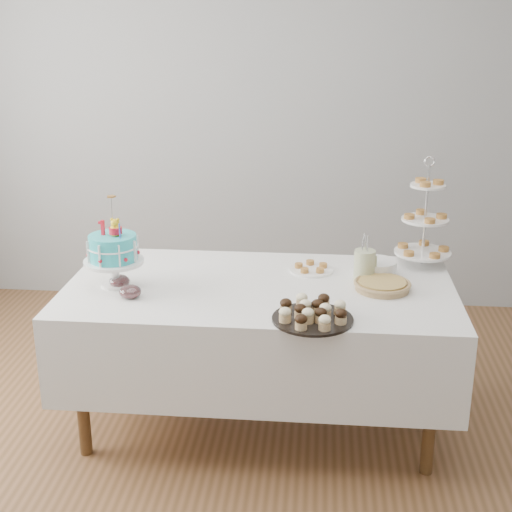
# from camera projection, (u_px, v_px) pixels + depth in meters

# --- Properties ---
(floor) EXTENTS (5.00, 5.00, 0.00)m
(floor) POSITION_uv_depth(u_px,v_px,m) (254.00, 454.00, 3.49)
(floor) COLOR brown
(floor) RESTS_ON ground
(walls) EXTENTS (5.04, 4.04, 2.70)m
(walls) POSITION_uv_depth(u_px,v_px,m) (254.00, 185.00, 3.06)
(walls) COLOR #96999B
(walls) RESTS_ON floor
(table) EXTENTS (1.92, 1.02, 0.77)m
(table) POSITION_uv_depth(u_px,v_px,m) (260.00, 327.00, 3.60)
(table) COLOR white
(table) RESTS_ON floor
(birthday_cake) EXTENTS (0.29, 0.29, 0.45)m
(birthday_cake) POSITION_uv_depth(u_px,v_px,m) (114.00, 263.00, 3.48)
(birthday_cake) COLOR white
(birthday_cake) RESTS_ON table
(cupcake_tray) EXTENTS (0.36, 0.36, 0.08)m
(cupcake_tray) POSITION_uv_depth(u_px,v_px,m) (313.00, 312.00, 3.12)
(cupcake_tray) COLOR black
(cupcake_tray) RESTS_ON table
(pie) EXTENTS (0.28, 0.28, 0.04)m
(pie) POSITION_uv_depth(u_px,v_px,m) (382.00, 285.00, 3.47)
(pie) COLOR tan
(pie) RESTS_ON table
(tiered_stand) EXTENTS (0.30, 0.30, 0.58)m
(tiered_stand) POSITION_uv_depth(u_px,v_px,m) (425.00, 220.00, 3.75)
(tiered_stand) COLOR silver
(tiered_stand) RESTS_ON table
(plate_stack) EXTENTS (0.20, 0.20, 0.08)m
(plate_stack) POSITION_uv_depth(u_px,v_px,m) (377.00, 268.00, 3.66)
(plate_stack) COLOR white
(plate_stack) RESTS_ON table
(pastry_plate) EXTENTS (0.23, 0.23, 0.03)m
(pastry_plate) POSITION_uv_depth(u_px,v_px,m) (311.00, 268.00, 3.72)
(pastry_plate) COLOR white
(pastry_plate) RESTS_ON table
(jam_bowl_a) EXTENTS (0.10, 0.10, 0.06)m
(jam_bowl_a) POSITION_uv_depth(u_px,v_px,m) (119.00, 281.00, 3.50)
(jam_bowl_a) COLOR silver
(jam_bowl_a) RESTS_ON table
(jam_bowl_b) EXTENTS (0.10, 0.10, 0.06)m
(jam_bowl_b) POSITION_uv_depth(u_px,v_px,m) (130.00, 292.00, 3.37)
(jam_bowl_b) COLOR silver
(jam_bowl_b) RESTS_ON table
(utensil_pitcher) EXTENTS (0.11, 0.11, 0.24)m
(utensil_pitcher) POSITION_uv_depth(u_px,v_px,m) (365.00, 264.00, 3.57)
(utensil_pitcher) COLOR beige
(utensil_pitcher) RESTS_ON table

